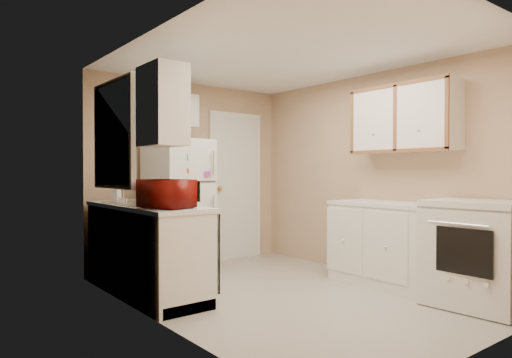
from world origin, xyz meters
TOP-DOWN VIEW (x-y plane):
  - floor at (0.00, 0.00)m, footprint 3.80×3.80m
  - ceiling at (0.00, 0.00)m, footprint 3.80×3.80m
  - wall_left at (-1.40, 0.00)m, footprint 3.80×3.80m
  - wall_right at (1.40, 0.00)m, footprint 3.80×3.80m
  - wall_back at (0.00, 1.90)m, footprint 2.80×2.80m
  - wall_front at (0.00, -1.90)m, footprint 2.80×2.80m
  - left_counter at (-1.10, 0.90)m, footprint 0.60×1.80m
  - dishwasher at (-0.81, 0.30)m, footprint 0.03×0.58m
  - sink at (-1.10, 1.05)m, footprint 0.54×0.74m
  - microwave at (-1.15, 0.33)m, footprint 0.52×0.39m
  - soap_bottle at (-1.15, 1.52)m, footprint 0.11×0.11m
  - window_blinds at (-1.36, 1.05)m, footprint 0.10×0.98m
  - upper_cabinet_left at (-1.25, 0.22)m, footprint 0.30×0.45m
  - refrigerator at (-0.40, 1.50)m, footprint 0.72×0.71m
  - cabinet_over_fridge at (-0.40, 1.75)m, footprint 0.70×0.30m
  - interior_door at (0.70, 1.86)m, footprint 0.86×0.06m
  - right_counter at (1.10, -0.80)m, footprint 0.60×2.00m
  - stove at (1.06, -1.39)m, footprint 0.70×0.84m
  - upper_cabinet_right at (1.25, -0.50)m, footprint 0.30×1.20m

SIDE VIEW (x-z plane):
  - floor at x=0.00m, z-range 0.00..0.00m
  - left_counter at x=-1.10m, z-range 0.00..0.90m
  - right_counter at x=1.10m, z-range 0.00..0.90m
  - stove at x=1.06m, z-range 0.00..0.98m
  - dishwasher at x=-0.81m, z-range 0.13..0.85m
  - refrigerator at x=-0.40m, z-range 0.00..1.62m
  - sink at x=-1.10m, z-range 0.78..0.94m
  - soap_bottle at x=-1.15m, z-range 0.91..1.09m
  - interior_door at x=0.70m, z-range -0.02..2.06m
  - microwave at x=-1.15m, z-range 0.89..1.21m
  - wall_left at x=-1.40m, z-range 1.20..1.20m
  - wall_right at x=1.40m, z-range 1.20..1.20m
  - wall_back at x=0.00m, z-range 1.20..1.20m
  - wall_front at x=0.00m, z-range 1.20..1.20m
  - window_blinds at x=-1.36m, z-range 1.06..2.14m
  - upper_cabinet_left at x=-1.25m, z-range 1.45..2.15m
  - upper_cabinet_right at x=1.25m, z-range 1.45..2.15m
  - cabinet_over_fridge at x=-0.40m, z-range 1.80..2.20m
  - ceiling at x=0.00m, z-range 2.40..2.40m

